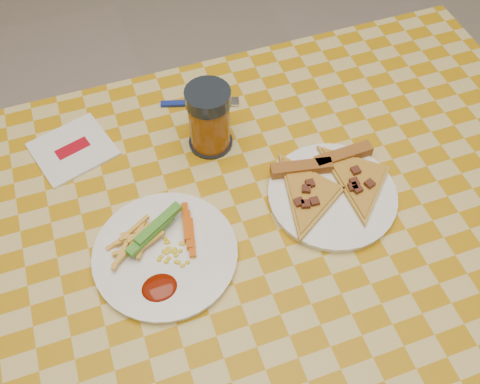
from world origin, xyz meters
name	(u,v)px	position (x,y,z in m)	size (l,w,h in m)	color
ground	(245,372)	(0.00, 0.00, 0.00)	(8.00, 8.00, 0.00)	#C5B09F
table	(249,259)	(0.00, 0.00, 0.68)	(1.28, 0.88, 0.76)	silver
plate_left	(166,255)	(-0.14, 0.01, 0.76)	(0.23, 0.23, 0.01)	white
plate_right	(332,196)	(0.16, 0.03, 0.76)	(0.22, 0.22, 0.01)	white
fries_veggies	(157,244)	(-0.15, 0.03, 0.78)	(0.17, 0.16, 0.04)	#F1A34C
pizza_slices	(331,183)	(0.17, 0.05, 0.78)	(0.25, 0.23, 0.02)	gold
drink_glass	(209,119)	(0.00, 0.22, 0.82)	(0.08, 0.08, 0.13)	black
napkin	(73,149)	(-0.25, 0.29, 0.76)	(0.17, 0.16, 0.01)	white
fork	(201,103)	(0.01, 0.32, 0.76)	(0.15, 0.06, 0.01)	navy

